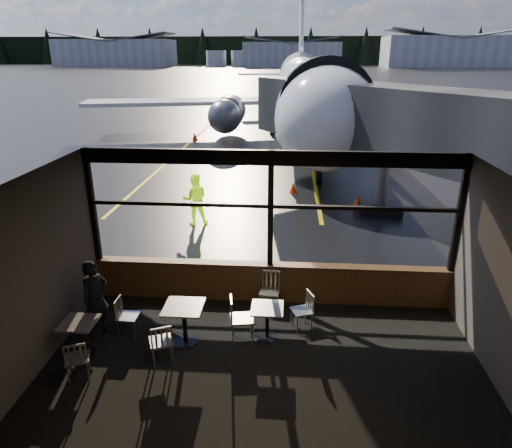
# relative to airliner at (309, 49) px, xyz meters

# --- Properties ---
(ground_plane) EXTENTS (520.00, 520.00, 0.00)m
(ground_plane) POSITION_rel_airliner_xyz_m (-1.43, 97.74, -5.60)
(ground_plane) COLOR black
(ground_plane) RESTS_ON ground
(carpet_floor) EXTENTS (8.00, 6.00, 0.01)m
(carpet_floor) POSITION_rel_airliner_xyz_m (-1.43, -25.26, -5.59)
(carpet_floor) COLOR black
(carpet_floor) RESTS_ON ground
(ceiling) EXTENTS (8.00, 6.00, 0.04)m
(ceiling) POSITION_rel_airliner_xyz_m (-1.43, -25.26, -2.10)
(ceiling) COLOR #38332D
(ceiling) RESTS_ON ground
(wall_left) EXTENTS (0.04, 6.00, 3.50)m
(wall_left) POSITION_rel_airliner_xyz_m (-5.43, -25.26, -3.85)
(wall_left) COLOR #4F463F
(wall_left) RESTS_ON ground
(window_sill) EXTENTS (8.00, 0.28, 0.90)m
(window_sill) POSITION_rel_airliner_xyz_m (-1.43, -22.26, -5.15)
(window_sill) COLOR #503018
(window_sill) RESTS_ON ground
(window_header) EXTENTS (8.00, 0.18, 0.30)m
(window_header) POSITION_rel_airliner_xyz_m (-1.43, -22.26, -2.25)
(window_header) COLOR black
(window_header) RESTS_ON ground
(mullion_left) EXTENTS (0.12, 0.12, 2.60)m
(mullion_left) POSITION_rel_airliner_xyz_m (-5.38, -22.26, -3.40)
(mullion_left) COLOR black
(mullion_left) RESTS_ON ground
(mullion_centre) EXTENTS (0.12, 0.12, 2.60)m
(mullion_centre) POSITION_rel_airliner_xyz_m (-1.43, -22.26, -3.40)
(mullion_centre) COLOR black
(mullion_centre) RESTS_ON ground
(mullion_right) EXTENTS (0.12, 0.12, 2.60)m
(mullion_right) POSITION_rel_airliner_xyz_m (2.52, -22.26, -3.40)
(mullion_right) COLOR black
(mullion_right) RESTS_ON ground
(window_transom) EXTENTS (8.00, 0.10, 0.08)m
(window_transom) POSITION_rel_airliner_xyz_m (-1.43, -22.26, -3.30)
(window_transom) COLOR black
(window_transom) RESTS_ON ground
(airliner) EXTENTS (31.20, 37.19, 11.19)m
(airliner) POSITION_rel_airliner_xyz_m (0.00, 0.00, 0.00)
(airliner) COLOR white
(airliner) RESTS_ON ground_plane
(jet_bridge) EXTENTS (8.75, 10.70, 4.67)m
(jet_bridge) POSITION_rel_airliner_xyz_m (2.17, -16.76, -3.26)
(jet_bridge) COLOR #28282A
(jet_bridge) RESTS_ON ground_plane
(cafe_table_near) EXTENTS (0.63, 0.63, 0.70)m
(cafe_table_near) POSITION_rel_airliner_xyz_m (-1.41, -23.75, -5.25)
(cafe_table_near) COLOR gray
(cafe_table_near) RESTS_ON carpet_floor
(cafe_table_mid) EXTENTS (0.75, 0.75, 0.82)m
(cafe_table_mid) POSITION_rel_airliner_xyz_m (-3.01, -24.03, -5.19)
(cafe_table_mid) COLOR #A9A49B
(cafe_table_mid) RESTS_ON carpet_floor
(cafe_table_left) EXTENTS (0.63, 0.63, 0.70)m
(cafe_table_left) POSITION_rel_airliner_xyz_m (-4.88, -24.53, -5.25)
(cafe_table_left) COLOR #A29C95
(cafe_table_left) RESTS_ON carpet_floor
(chair_near_e) EXTENTS (0.58, 0.58, 0.82)m
(chair_near_e) POSITION_rel_airliner_xyz_m (-0.72, -23.37, -5.19)
(chair_near_e) COLOR beige
(chair_near_e) RESTS_ON carpet_floor
(chair_near_w) EXTENTS (0.60, 0.60, 0.95)m
(chair_near_w) POSITION_rel_airliner_xyz_m (-1.90, -23.86, -5.12)
(chair_near_w) COLOR #BDB8AA
(chair_near_w) RESTS_ON carpet_floor
(chair_near_n) EXTENTS (0.53, 0.53, 0.89)m
(chair_near_n) POSITION_rel_airliner_xyz_m (-1.41, -22.69, -5.15)
(chair_near_n) COLOR #ABA69A
(chair_near_n) RESTS_ON carpet_floor
(chair_mid_s) EXTENTS (0.61, 0.61, 0.86)m
(chair_mid_s) POSITION_rel_airliner_xyz_m (-3.30, -24.65, -5.17)
(chair_mid_s) COLOR beige
(chair_mid_s) RESTS_ON carpet_floor
(chair_mid_w) EXTENTS (0.46, 0.46, 0.83)m
(chair_mid_w) POSITION_rel_airliner_xyz_m (-4.20, -23.85, -5.18)
(chair_mid_w) COLOR #BAB5A8
(chair_mid_w) RESTS_ON carpet_floor
(chair_left_s) EXTENTS (0.58, 0.58, 0.82)m
(chair_left_s) POSITION_rel_airliner_xyz_m (-4.63, -25.21, -5.18)
(chair_left_s) COLOR #B8B2A6
(chair_left_s) RESTS_ON carpet_floor
(passenger) EXTENTS (0.62, 0.70, 1.62)m
(passenger) POSITION_rel_airliner_xyz_m (-4.82, -23.86, -4.79)
(passenger) COLOR black
(passenger) RESTS_ON carpet_floor
(ground_crew) EXTENTS (0.95, 0.81, 1.69)m
(ground_crew) POSITION_rel_airliner_xyz_m (-4.13, -17.39, -4.75)
(ground_crew) COLOR #BFF219
(ground_crew) RESTS_ON ground_plane
(cone_nose) EXTENTS (0.31, 0.31, 0.43)m
(cone_nose) POSITION_rel_airliner_xyz_m (-0.88, -13.56, -5.38)
(cone_nose) COLOR #F85007
(cone_nose) RESTS_ON ground_plane
(cone_wing) EXTENTS (0.38, 0.38, 0.52)m
(cone_wing) POSITION_rel_airliner_xyz_m (-7.26, -2.20, -5.33)
(cone_wing) COLOR #DC5606
(cone_wing) RESTS_ON ground_plane
(hangar_left) EXTENTS (45.00, 18.00, 11.00)m
(hangar_left) POSITION_rel_airliner_xyz_m (-71.43, 157.74, -0.10)
(hangar_left) COLOR silver
(hangar_left) RESTS_ON ground_plane
(hangar_mid) EXTENTS (38.00, 15.00, 10.00)m
(hangar_mid) POSITION_rel_airliner_xyz_m (-1.43, 162.74, -0.60)
(hangar_mid) COLOR silver
(hangar_mid) RESTS_ON ground_plane
(hangar_right) EXTENTS (50.00, 20.00, 12.00)m
(hangar_right) POSITION_rel_airliner_xyz_m (58.57, 155.74, 0.40)
(hangar_right) COLOR silver
(hangar_right) RESTS_ON ground_plane
(fuel_tank_a) EXTENTS (8.00, 8.00, 6.00)m
(fuel_tank_a) POSITION_rel_airliner_xyz_m (-31.43, 159.74, -2.60)
(fuel_tank_a) COLOR silver
(fuel_tank_a) RESTS_ON ground_plane
(fuel_tank_b) EXTENTS (8.00, 8.00, 6.00)m
(fuel_tank_b) POSITION_rel_airliner_xyz_m (-21.43, 159.74, -2.60)
(fuel_tank_b) COLOR silver
(fuel_tank_b) RESTS_ON ground_plane
(fuel_tank_c) EXTENTS (8.00, 8.00, 6.00)m
(fuel_tank_c) POSITION_rel_airliner_xyz_m (-11.43, 159.74, -2.60)
(fuel_tank_c) COLOR silver
(fuel_tank_c) RESTS_ON ground_plane
(treeline) EXTENTS (360.00, 3.00, 12.00)m
(treeline) POSITION_rel_airliner_xyz_m (-1.43, 187.74, 0.40)
(treeline) COLOR black
(treeline) RESTS_ON ground_plane
(cone_extra) EXTENTS (0.40, 0.40, 0.56)m
(cone_extra) POSITION_rel_airliner_xyz_m (1.46, -15.50, -5.32)
(cone_extra) COLOR #D93A06
(cone_extra) RESTS_ON ground_plane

